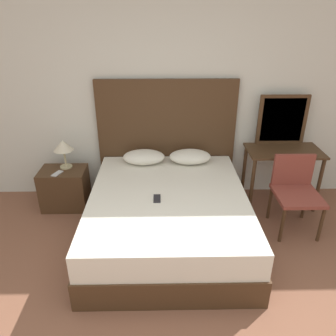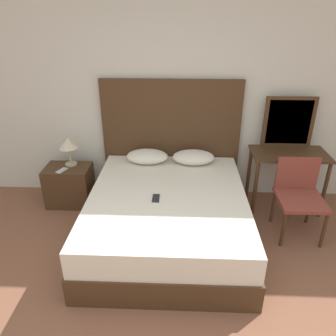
{
  "view_description": "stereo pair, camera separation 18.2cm",
  "coord_description": "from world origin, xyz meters",
  "px_view_note": "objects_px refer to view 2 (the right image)",
  "views": [
    {
      "loc": [
        0.01,
        -1.29,
        2.26
      ],
      "look_at": [
        0.07,
        1.68,
        0.8
      ],
      "focal_mm": 35.0,
      "sensor_mm": 36.0,
      "label": 1
    },
    {
      "loc": [
        0.2,
        -1.29,
        2.26
      ],
      "look_at": [
        0.07,
        1.68,
        0.8
      ],
      "focal_mm": 35.0,
      "sensor_mm": 36.0,
      "label": 2
    }
  ],
  "objects_px": {
    "chair": "(299,192)",
    "phone_on_bed": "(156,198)",
    "table_lamp": "(68,144)",
    "bed": "(168,217)",
    "phone_on_nightstand": "(62,170)",
    "nightstand": "(70,185)",
    "vanity_desk": "(288,163)"
  },
  "relations": [
    {
      "from": "chair",
      "to": "phone_on_bed",
      "type": "bearing_deg",
      "value": -168.48
    },
    {
      "from": "table_lamp",
      "to": "phone_on_bed",
      "type": "bearing_deg",
      "value": -36.8
    },
    {
      "from": "bed",
      "to": "phone_on_nightstand",
      "type": "bearing_deg",
      "value": 156.18
    },
    {
      "from": "bed",
      "to": "nightstand",
      "type": "xyz_separation_m",
      "value": [
        -1.26,
        0.67,
        -0.02
      ]
    },
    {
      "from": "bed",
      "to": "chair",
      "type": "xyz_separation_m",
      "value": [
        1.4,
        0.22,
        0.21
      ]
    },
    {
      "from": "phone_on_bed",
      "to": "chair",
      "type": "relative_size",
      "value": 0.18
    },
    {
      "from": "table_lamp",
      "to": "chair",
      "type": "distance_m",
      "value": 2.7
    },
    {
      "from": "bed",
      "to": "phone_on_nightstand",
      "type": "distance_m",
      "value": 1.43
    },
    {
      "from": "vanity_desk",
      "to": "chair",
      "type": "bearing_deg",
      "value": -90.23
    },
    {
      "from": "chair",
      "to": "table_lamp",
      "type": "bearing_deg",
      "value": 168.62
    },
    {
      "from": "phone_on_bed",
      "to": "vanity_desk",
      "type": "xyz_separation_m",
      "value": [
        1.51,
        0.79,
        0.04
      ]
    },
    {
      "from": "table_lamp",
      "to": "bed",
      "type": "bearing_deg",
      "value": -31.2
    },
    {
      "from": "bed",
      "to": "nightstand",
      "type": "relative_size",
      "value": 3.5
    },
    {
      "from": "phone_on_bed",
      "to": "phone_on_nightstand",
      "type": "height_order",
      "value": "phone_on_bed"
    },
    {
      "from": "phone_on_bed",
      "to": "vanity_desk",
      "type": "height_order",
      "value": "vanity_desk"
    },
    {
      "from": "nightstand",
      "to": "vanity_desk",
      "type": "xyz_separation_m",
      "value": [
        2.67,
        0.03,
        0.35
      ]
    },
    {
      "from": "bed",
      "to": "vanity_desk",
      "type": "height_order",
      "value": "vanity_desk"
    },
    {
      "from": "phone_on_nightstand",
      "to": "chair",
      "type": "height_order",
      "value": "chair"
    },
    {
      "from": "bed",
      "to": "table_lamp",
      "type": "distance_m",
      "value": 1.53
    },
    {
      "from": "table_lamp",
      "to": "chair",
      "type": "xyz_separation_m",
      "value": [
        2.63,
        -0.53,
        -0.29
      ]
    },
    {
      "from": "table_lamp",
      "to": "chair",
      "type": "height_order",
      "value": "table_lamp"
    },
    {
      "from": "phone_on_bed",
      "to": "bed",
      "type": "bearing_deg",
      "value": 39.03
    },
    {
      "from": "bed",
      "to": "vanity_desk",
      "type": "bearing_deg",
      "value": 26.35
    },
    {
      "from": "nightstand",
      "to": "vanity_desk",
      "type": "height_order",
      "value": "vanity_desk"
    },
    {
      "from": "phone_on_bed",
      "to": "vanity_desk",
      "type": "relative_size",
      "value": 0.17
    },
    {
      "from": "nightstand",
      "to": "table_lamp",
      "type": "distance_m",
      "value": 0.53
    },
    {
      "from": "phone_on_bed",
      "to": "table_lamp",
      "type": "bearing_deg",
      "value": 143.2
    },
    {
      "from": "vanity_desk",
      "to": "chair",
      "type": "relative_size",
      "value": 1.07
    },
    {
      "from": "table_lamp",
      "to": "phone_on_nightstand",
      "type": "relative_size",
      "value": 2.14
    },
    {
      "from": "phone_on_nightstand",
      "to": "table_lamp",
      "type": "bearing_deg",
      "value": 70.8
    },
    {
      "from": "nightstand",
      "to": "phone_on_nightstand",
      "type": "distance_m",
      "value": 0.28
    },
    {
      "from": "phone_on_bed",
      "to": "chair",
      "type": "height_order",
      "value": "chair"
    }
  ]
}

